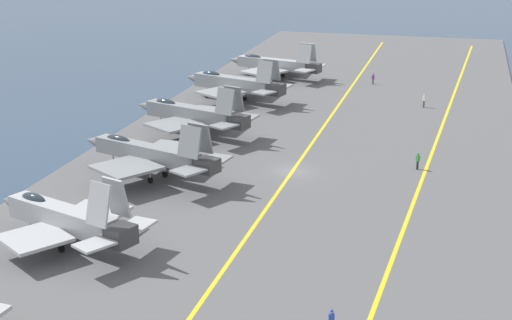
# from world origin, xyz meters

# --- Properties ---
(ground_plane) EXTENTS (2000.00, 2000.00, 0.00)m
(ground_plane) POSITION_xyz_m (0.00, 0.00, 0.00)
(ground_plane) COLOR #2D425B
(carrier_deck) EXTENTS (194.04, 48.49, 0.40)m
(carrier_deck) POSITION_xyz_m (0.00, 0.00, 0.20)
(carrier_deck) COLOR #565659
(carrier_deck) RESTS_ON ground
(deck_stripe_foul_line) EXTENTS (174.40, 9.67, 0.01)m
(deck_stripe_foul_line) POSITION_xyz_m (0.00, -13.33, 0.40)
(deck_stripe_foul_line) COLOR yellow
(deck_stripe_foul_line) RESTS_ON carrier_deck
(deck_stripe_centerline) EXTENTS (174.63, 0.36, 0.01)m
(deck_stripe_centerline) POSITION_xyz_m (0.00, 0.00, 0.40)
(deck_stripe_centerline) COLOR yellow
(deck_stripe_centerline) RESTS_ON carrier_deck
(parked_jet_second) EXTENTS (11.94, 15.23, 6.59)m
(parked_jet_second) POSITION_xyz_m (-23.34, 13.90, 2.75)
(parked_jet_second) COLOR #A8AAAF
(parked_jet_second) RESTS_ON carrier_deck
(parked_jet_third) EXTENTS (13.51, 17.37, 6.59)m
(parked_jet_third) POSITION_xyz_m (-6.06, 13.46, 3.10)
(parked_jet_third) COLOR gray
(parked_jet_third) RESTS_ON carrier_deck
(parked_jet_fourth) EXTENTS (13.16, 16.62, 6.67)m
(parked_jet_fourth) POSITION_xyz_m (10.36, 14.78, 3.10)
(parked_jet_fourth) COLOR gray
(parked_jet_fourth) RESTS_ON carrier_deck
(parked_jet_fifth) EXTENTS (13.17, 16.77, 6.60)m
(parked_jet_fifth) POSITION_xyz_m (28.70, 14.82, 3.00)
(parked_jet_fifth) COLOR gray
(parked_jet_fifth) RESTS_ON carrier_deck
(parked_jet_sixth) EXTENTS (14.13, 16.81, 6.09)m
(parked_jet_sixth) POSITION_xyz_m (46.17, 13.08, 2.67)
(parked_jet_sixth) COLOR #9EA3A8
(parked_jet_sixth) RESTS_ON carrier_deck
(crew_purple_vest) EXTENTS (0.33, 0.43, 1.76)m
(crew_purple_vest) POSITION_xyz_m (45.42, -3.00, 1.37)
(crew_purple_vest) COLOR #4C473D
(crew_purple_vest) RESTS_ON carrier_deck
(crew_green_vest) EXTENTS (0.45, 0.46, 1.85)m
(crew_green_vest) POSITION_xyz_m (4.01, -12.66, 1.42)
(crew_green_vest) COLOR #232328
(crew_green_vest) RESTS_ON carrier_deck
(crew_blue_vest) EXTENTS (0.34, 0.43, 1.78)m
(crew_blue_vest) POSITION_xyz_m (-31.85, -9.55, 1.38)
(crew_blue_vest) COLOR #232328
(crew_blue_vest) RESTS_ON carrier_deck
(crew_white_vest) EXTENTS (0.40, 0.46, 1.86)m
(crew_white_vest) POSITION_xyz_m (32.08, -11.65, 1.42)
(crew_white_vest) COLOR #4C473D
(crew_white_vest) RESTS_ON carrier_deck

